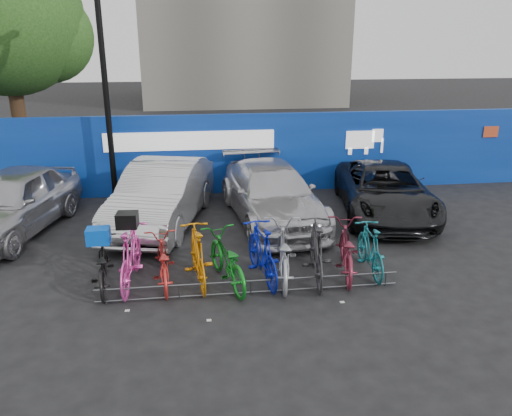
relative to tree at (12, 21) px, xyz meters
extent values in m
plane|color=black|center=(6.77, -10.06, -5.07)|extent=(100.00, 100.00, 0.00)
cube|color=navy|center=(6.77, -4.06, -3.87)|extent=(22.00, 0.15, 2.40)
cube|color=white|center=(5.77, -4.16, -3.42)|extent=(5.00, 0.02, 0.55)
cube|color=white|center=(10.97, -4.16, -3.52)|extent=(1.20, 0.02, 0.90)
cube|color=#C94623|center=(15.27, -4.16, -3.37)|extent=(0.50, 0.02, 0.35)
cylinder|color=#382314|center=(-0.23, -0.06, -3.07)|extent=(0.50, 0.50, 4.00)
sphere|color=#1C4515|center=(-0.23, -0.06, 0.13)|extent=(5.20, 5.20, 5.20)
sphere|color=#1C4515|center=(0.97, 0.24, -0.47)|extent=(3.20, 3.20, 3.20)
cylinder|color=black|center=(3.57, -4.66, -2.07)|extent=(0.16, 0.16, 6.00)
cylinder|color=#595B60|center=(6.77, -10.66, -4.79)|extent=(5.60, 0.03, 0.03)
cylinder|color=#595B60|center=(6.77, -10.66, -5.02)|extent=(5.60, 0.03, 0.03)
cylinder|color=#595B60|center=(4.17, -10.66, -4.93)|extent=(0.03, 0.03, 0.28)
cylinder|color=#595B60|center=(5.47, -10.66, -4.93)|extent=(0.03, 0.03, 0.28)
cylinder|color=#595B60|center=(6.77, -10.66, -4.93)|extent=(0.03, 0.03, 0.28)
cylinder|color=#595B60|center=(8.07, -10.66, -4.93)|extent=(0.03, 0.03, 0.28)
cylinder|color=#595B60|center=(9.37, -10.66, -4.93)|extent=(0.03, 0.03, 0.28)
imported|color=#A4A4A9|center=(1.44, -6.78, -4.29)|extent=(2.84, 4.90, 1.57)
imported|color=#B2B3B7|center=(5.02, -6.65, -4.28)|extent=(2.81, 5.04, 1.57)
imported|color=#BCBBC0|center=(7.80, -6.70, -4.35)|extent=(2.53, 5.13, 1.43)
imported|color=black|center=(10.86, -6.66, -4.40)|extent=(3.02, 5.11, 1.33)
imported|color=black|center=(4.03, -9.99, -4.62)|extent=(0.81, 1.78, 0.90)
imported|color=#ED41A9|center=(4.57, -9.96, -4.48)|extent=(0.70, 2.00, 1.18)
imported|color=red|center=(5.16, -10.01, -4.61)|extent=(0.79, 1.81, 0.92)
imported|color=orange|center=(5.83, -10.02, -4.50)|extent=(0.74, 1.94, 1.14)
imported|color=#10731B|center=(6.37, -10.17, -4.56)|extent=(1.14, 2.04, 1.02)
imported|color=#0918A4|center=(7.07, -10.07, -4.50)|extent=(0.81, 1.96, 1.14)
imported|color=#989B9F|center=(7.48, -10.08, -4.52)|extent=(1.00, 2.15, 1.09)
imported|color=#2B2B2D|center=(8.12, -10.18, -4.47)|extent=(0.83, 2.04, 1.19)
imported|color=maroon|center=(8.76, -10.03, -4.55)|extent=(1.09, 2.09, 1.04)
imported|color=#136B74|center=(9.26, -10.04, -4.56)|extent=(0.56, 1.72, 1.02)
cube|color=blue|center=(4.03, -9.99, -4.02)|extent=(0.42, 0.33, 0.30)
cube|color=black|center=(4.57, -9.96, -3.75)|extent=(0.40, 0.36, 0.28)
camera|label=1|loc=(5.80, -18.82, -0.59)|focal=35.00mm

